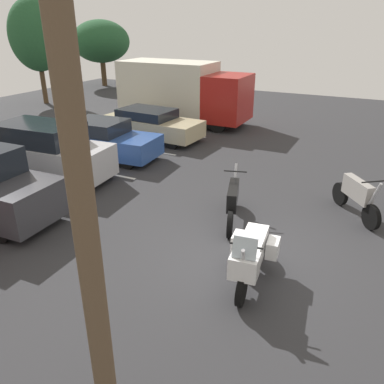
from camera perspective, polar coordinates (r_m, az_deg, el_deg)
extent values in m
cube|color=#2D2D30|center=(9.11, 7.50, -9.11)|extent=(44.00, 44.00, 0.10)
cylinder|color=black|center=(7.45, 7.35, -14.25)|extent=(0.62, 0.19, 0.61)
cylinder|color=black|center=(8.78, 9.84, -7.89)|extent=(0.62, 0.19, 0.61)
cube|color=white|center=(7.87, 8.90, -8.26)|extent=(1.28, 0.59, 0.49)
cylinder|color=#B2B2B7|center=(7.31, 7.74, -11.22)|extent=(0.50, 0.13, 1.09)
cylinder|color=black|center=(7.12, 8.08, -7.90)|extent=(0.11, 0.62, 0.04)
cube|color=white|center=(7.25, 7.73, -10.83)|extent=(0.50, 0.57, 0.44)
cube|color=#B2C1CC|center=(6.98, 7.83, -8.24)|extent=(0.21, 0.46, 0.39)
cube|color=white|center=(8.20, 11.89, -8.09)|extent=(0.46, 0.29, 0.36)
cube|color=white|center=(8.30, 6.91, -7.29)|extent=(0.46, 0.29, 0.36)
cylinder|color=black|center=(10.97, 6.30, -0.73)|extent=(0.67, 0.31, 0.67)
cylinder|color=black|center=(9.50, 5.64, -4.82)|extent=(0.67, 0.31, 0.67)
cube|color=black|center=(10.05, 6.10, -0.46)|extent=(1.25, 0.59, 0.49)
cylinder|color=#B2B2B7|center=(10.69, 6.36, 1.04)|extent=(0.51, 0.22, 1.14)
cylinder|color=black|center=(10.45, 6.44, 3.06)|extent=(0.22, 0.60, 0.04)
cylinder|color=black|center=(10.82, 25.02, -3.40)|extent=(0.60, 0.49, 0.66)
cylinder|color=black|center=(11.91, 21.11, -0.24)|extent=(0.60, 0.49, 0.66)
cube|color=gray|center=(11.18, 23.33, 0.33)|extent=(1.03, 0.86, 0.54)
cylinder|color=#B2B2B7|center=(10.73, 25.05, -1.14)|extent=(0.45, 0.36, 1.13)
cylinder|color=black|center=(10.62, 25.26, 1.40)|extent=(0.40, 0.51, 0.04)
cube|color=silver|center=(12.79, -24.40, -0.76)|extent=(0.12, 4.66, 0.01)
cube|color=silver|center=(14.56, -16.00, 3.41)|extent=(0.12, 4.66, 0.01)
cube|color=silver|center=(16.63, -9.51, 6.56)|extent=(0.12, 4.66, 0.01)
cube|color=silver|center=(18.90, -4.46, 8.93)|extent=(0.12, 4.66, 0.01)
cylinder|color=black|center=(11.19, -20.84, -1.70)|extent=(0.25, 0.69, 0.68)
cylinder|color=black|center=(10.33, -26.55, -4.93)|extent=(0.25, 0.69, 0.68)
cube|color=#B7B7BC|center=(13.73, -20.56, 4.71)|extent=(2.12, 4.44, 1.02)
cube|color=black|center=(13.63, -21.70, 8.11)|extent=(1.85, 2.80, 0.65)
cylinder|color=black|center=(13.51, -13.53, 3.49)|extent=(0.27, 0.64, 0.62)
cylinder|color=black|center=(12.39, -17.56, 1.13)|extent=(0.27, 0.64, 0.62)
cylinder|color=black|center=(15.35, -22.56, 4.77)|extent=(0.27, 0.64, 0.62)
cube|color=#2D519E|center=(15.35, -12.78, 7.08)|extent=(2.01, 4.34, 0.76)
cube|color=black|center=(15.33, -13.73, 9.40)|extent=(1.73, 2.08, 0.50)
cylinder|color=black|center=(15.28, -6.61, 6.36)|extent=(0.26, 0.62, 0.61)
cylinder|color=black|center=(14.07, -9.59, 4.62)|extent=(0.26, 0.62, 0.61)
cylinder|color=black|center=(16.85, -15.28, 7.35)|extent=(0.26, 0.62, 0.61)
cylinder|color=black|center=(15.76, -18.56, 5.81)|extent=(0.26, 0.62, 0.61)
cube|color=#C1B289|center=(17.59, -6.03, 9.67)|extent=(2.06, 4.72, 0.71)
cube|color=black|center=(17.58, -6.68, 11.50)|extent=(1.79, 2.44, 0.40)
cylinder|color=black|center=(17.44, -0.25, 8.89)|extent=(0.26, 0.71, 0.70)
cylinder|color=black|center=(16.18, -3.02, 7.65)|extent=(0.26, 0.71, 0.70)
cylinder|color=black|center=(19.16, -8.53, 10.02)|extent=(0.26, 0.71, 0.70)
cylinder|color=black|center=(18.03, -11.55, 8.92)|extent=(0.26, 0.71, 0.70)
cube|color=#A51E19|center=(19.37, 5.34, 13.69)|extent=(2.46, 1.88, 2.20)
cube|color=beige|center=(20.76, -3.53, 15.11)|extent=(2.47, 4.81, 2.68)
cylinder|color=black|center=(20.55, 6.15, 11.38)|extent=(0.30, 0.90, 0.90)
cylinder|color=black|center=(18.66, 3.83, 10.17)|extent=(0.30, 0.90, 0.90)
cylinder|color=black|center=(22.40, -4.52, 12.49)|extent=(0.30, 0.90, 0.90)
cylinder|color=black|center=(20.67, -7.53, 11.39)|extent=(0.30, 0.90, 0.90)
cylinder|color=brown|center=(3.57, -18.36, 17.21)|extent=(0.27, 0.27, 9.09)
cylinder|color=#4C3823|center=(33.82, -12.94, 16.65)|extent=(0.41, 0.41, 1.80)
ellipsoid|color=#23512D|center=(33.61, -13.36, 20.90)|extent=(4.54, 4.54, 3.24)
cylinder|color=#4C3823|center=(27.26, -21.07, 14.25)|extent=(0.30, 0.30, 1.99)
ellipsoid|color=#23512D|center=(26.99, -22.11, 20.75)|extent=(3.22, 3.22, 4.26)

